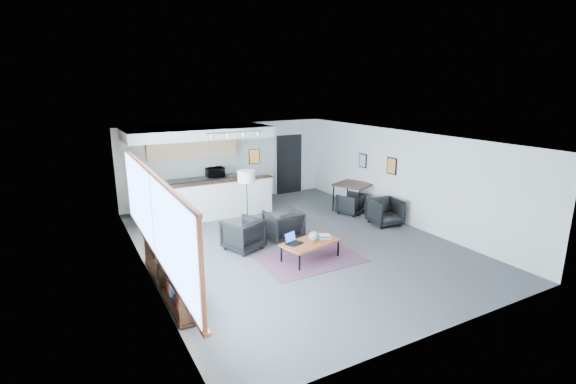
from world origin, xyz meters
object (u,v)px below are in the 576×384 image
armchair_left (243,233)px  book_stack (325,236)px  armchair_right (283,224)px  dining_table (353,186)px  dining_chair_near (385,213)px  coffee_table (310,243)px  ceramic_pot (314,236)px  microwave (215,171)px  dining_chair_far (351,204)px  laptop (292,240)px  floor_lamp (247,179)px

armchair_left → book_stack: bearing=118.9°
armchair_right → dining_table: 3.37m
dining_chair_near → armchair_left: bearing=-175.7°
dining_chair_near → coffee_table: bearing=-153.9°
armchair_left → dining_table: (4.26, 1.34, 0.36)m
ceramic_pot → microwave: microwave is taller
book_stack → dining_table: (2.76, 2.57, 0.31)m
ceramic_pot → dining_chair_far: size_ratio=0.41×
ceramic_pot → microwave: size_ratio=0.45×
dining_table → microwave: 4.43m
ceramic_pot → dining_table: bearing=40.5°
laptop → armchair_left: armchair_left is taller
dining_chair_near → dining_chair_far: size_ratio=1.17×
coffee_table → dining_chair_near: bearing=6.6°
armchair_right → microwave: 3.94m
dining_chair_far → armchair_left: bearing=-5.1°
ceramic_pot → armchair_left: bearing=131.9°
dining_chair_far → armchair_right: bearing=-1.5°
book_stack → dining_chair_near: bearing=20.5°
floor_lamp → dining_chair_near: bearing=-22.9°
laptop → dining_chair_far: 3.97m
coffee_table → dining_table: 4.12m
laptop → dining_chair_near: (3.50, 0.93, -0.15)m
book_stack → dining_table: dining_table is taller
floor_lamp → ceramic_pot: bearing=-78.7°
armchair_left → dining_table: bearing=175.7°
armchair_right → book_stack: bearing=103.8°
dining_chair_far → microwave: size_ratio=1.09×
microwave → dining_chair_near: bearing=-54.5°
dining_table → dining_chair_near: 1.63m
floor_lamp → dining_table: bearing=1.3°
microwave → laptop: bearing=-94.4°
floor_lamp → book_stack: bearing=-71.3°
armchair_right → laptop: bearing=69.0°
armchair_left → floor_lamp: floor_lamp is taller
book_stack → dining_chair_far: bearing=42.9°
dining_table → microwave: (-3.55, 2.63, 0.34)m
floor_lamp → microwave: (0.06, 2.71, -0.30)m
coffee_table → book_stack: book_stack is taller
armchair_left → floor_lamp: bearing=-139.4°
book_stack → armchair_right: armchair_right is taller
book_stack → microwave: microwave is taller
laptop → microwave: bearing=69.3°
book_stack → floor_lamp: bearing=108.7°
laptop → dining_chair_near: size_ratio=0.61×
floor_lamp → dining_table: size_ratio=1.23×
armchair_left → dining_table: 4.48m
book_stack → armchair_right: (-0.36, 1.34, -0.04)m
book_stack → armchair_left: size_ratio=0.39×
laptop → ceramic_pot: bearing=-35.8°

